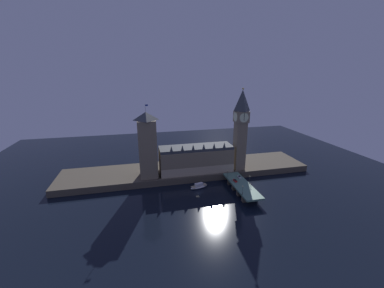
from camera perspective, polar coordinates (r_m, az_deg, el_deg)
name	(u,v)px	position (r m, az deg, el deg)	size (l,w,h in m)	color
ground_plane	(198,193)	(183.79, 1.39, -11.88)	(400.00, 400.00, 0.00)	black
embankment	(187,170)	(216.72, -1.19, -6.39)	(220.00, 42.00, 5.52)	#4C4438
parliament_hall	(196,159)	(204.92, 0.97, -3.58)	(62.96, 20.03, 26.97)	#7F7056
clock_tower	(241,128)	(205.70, 11.71, 3.86)	(11.06, 11.17, 71.27)	#7F7056
victoria_tower	(147,145)	(192.88, -10.75, -0.24)	(14.65, 14.65, 59.90)	#7F7056
bridge	(242,187)	(188.17, 11.93, -10.14)	(13.38, 46.00, 6.19)	slate
car_northbound_lead	(235,181)	(190.70, 10.41, -8.72)	(2.04, 4.63, 1.57)	red
car_southbound_trail	(239,177)	(197.44, 11.37, -7.85)	(1.84, 4.74, 1.56)	silver
pedestrian_near_rail	(243,193)	(173.17, 12.18, -11.56)	(0.38, 0.38, 1.69)	black
pedestrian_mid_walk	(251,184)	(186.70, 14.07, -9.48)	(0.38, 0.38, 1.78)	black
pedestrian_far_rail	(231,180)	(190.59, 9.45, -8.63)	(0.38, 0.38, 1.67)	black
street_lamp_near	(243,189)	(170.98, 12.20, -10.62)	(1.34, 0.60, 7.08)	#2D3333
street_lamp_mid	(250,179)	(188.02, 13.81, -8.15)	(1.34, 0.60, 6.79)	#2D3333
street_lamp_far	(227,173)	(195.38, 8.56, -6.91)	(1.34, 0.60, 6.43)	#2D3333
boat_upstream	(199,186)	(190.99, 1.70, -10.19)	(15.34, 8.10, 4.19)	white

